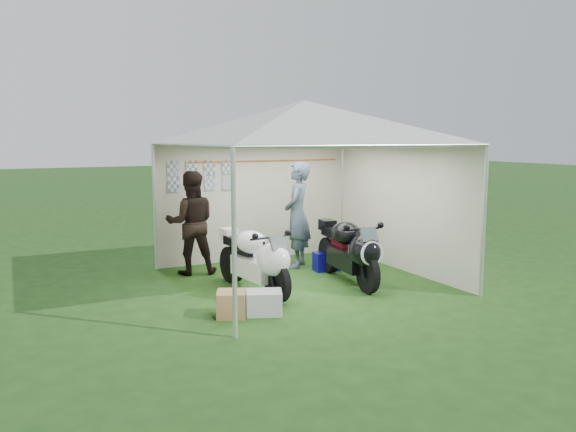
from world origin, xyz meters
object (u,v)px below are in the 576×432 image
object	(u,v)px
motorcycle_black	(350,249)
equipment_box	(351,245)
person_blue_jacket	(297,215)
canopy_tent	(303,127)
person_dark_jacket	(191,223)
paddock_stand	(327,261)
motorcycle_white	(256,258)
crate_0	(264,302)
crate_2	(236,306)
crate_1	(231,304)

from	to	relation	value
motorcycle_black	equipment_box	distance (m)	1.98
person_blue_jacket	equipment_box	bearing A→B (deg)	136.67
canopy_tent	person_dark_jacket	world-z (taller)	canopy_tent
motorcycle_black	paddock_stand	size ratio (longest dim) A/B	4.63
motorcycle_white	crate_0	size ratio (longest dim) A/B	4.17
canopy_tent	equipment_box	distance (m)	3.08
canopy_tent	equipment_box	size ratio (longest dim) A/B	10.43
crate_2	crate_0	bearing A→B (deg)	-20.22
canopy_tent	person_blue_jacket	bearing A→B (deg)	67.28
paddock_stand	crate_2	world-z (taller)	paddock_stand
person_blue_jacket	crate_1	distance (m)	3.20
paddock_stand	crate_1	xyz separation A→B (m)	(-2.49, -1.71, 0.00)
crate_1	paddock_stand	bearing A→B (deg)	34.39
canopy_tent	motorcycle_black	size ratio (longest dim) A/B	2.68
equipment_box	crate_0	xyz separation A→B (m)	(-3.01, -2.49, -0.11)
motorcycle_white	crate_2	world-z (taller)	motorcycle_white
motorcycle_black	person_dark_jacket	world-z (taller)	person_dark_jacket
person_blue_jacket	crate_0	world-z (taller)	person_blue_jacket
motorcycle_white	paddock_stand	size ratio (longest dim) A/B	4.42
motorcycle_black	paddock_stand	world-z (taller)	motorcycle_black
equipment_box	canopy_tent	bearing A→B (deg)	-146.09
person_blue_jacket	crate_2	distance (m)	3.14
canopy_tent	crate_2	size ratio (longest dim) A/B	17.09
crate_1	canopy_tent	bearing A→B (deg)	35.43
person_blue_jacket	crate_1	size ratio (longest dim) A/B	5.07
crate_0	crate_2	world-z (taller)	crate_0
equipment_box	person_blue_jacket	bearing A→B (deg)	-172.55
equipment_box	crate_2	size ratio (longest dim) A/B	1.64
equipment_box	crate_2	world-z (taller)	equipment_box
paddock_stand	equipment_box	world-z (taller)	equipment_box
canopy_tent	motorcycle_white	distance (m)	2.27
crate_0	canopy_tent	bearing A→B (deg)	45.73
motorcycle_black	crate_2	world-z (taller)	motorcycle_black
canopy_tent	equipment_box	world-z (taller)	canopy_tent
canopy_tent	equipment_box	bearing A→B (deg)	33.91
motorcycle_black	paddock_stand	xyz separation A→B (m)	(0.11, 0.95, -0.41)
paddock_stand	crate_1	size ratio (longest dim) A/B	1.18
person_dark_jacket	person_blue_jacket	distance (m)	1.96
person_dark_jacket	crate_1	size ratio (longest dim) A/B	4.72
crate_1	motorcycle_white	bearing A→B (deg)	49.97
crate_0	person_dark_jacket	bearing A→B (deg)	94.40
crate_0	motorcycle_black	bearing A→B (deg)	23.66
canopy_tent	paddock_stand	distance (m)	2.56
equipment_box	crate_0	distance (m)	3.91
crate_0	paddock_stand	bearing A→B (deg)	41.32
crate_0	crate_2	bearing A→B (deg)	159.78
paddock_stand	person_blue_jacket	distance (m)	1.02
person_blue_jacket	crate_1	bearing A→B (deg)	-4.97
crate_1	crate_2	bearing A→B (deg)	24.36
paddock_stand	motorcycle_black	bearing A→B (deg)	-96.71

